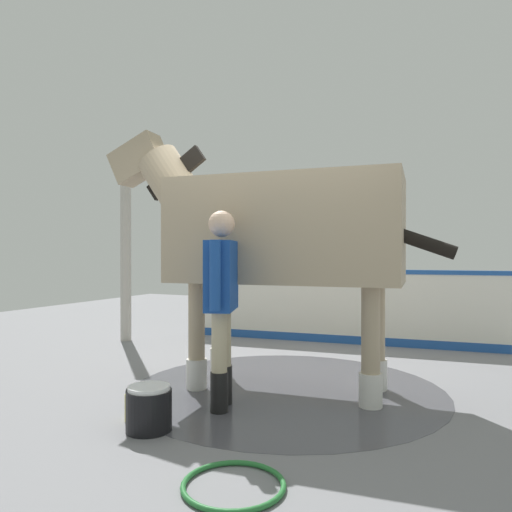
% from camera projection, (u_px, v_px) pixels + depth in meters
% --- Properties ---
extents(ground_plane, '(16.00, 16.00, 0.02)m').
position_uv_depth(ground_plane, '(290.00, 385.00, 4.81)').
color(ground_plane, gray).
extents(wet_patch, '(3.04, 3.04, 0.00)m').
position_uv_depth(wet_patch, '(286.00, 389.00, 4.62)').
color(wet_patch, '#4C4C54').
rests_on(wet_patch, ground).
extents(barrier_wall, '(0.58, 4.69, 1.09)m').
position_uv_depth(barrier_wall, '(333.00, 309.00, 7.02)').
color(barrier_wall, silver).
rests_on(barrier_wall, ground).
extents(roof_post_near, '(0.16, 0.16, 2.79)m').
position_uv_depth(roof_post_near, '(126.00, 248.00, 7.20)').
color(roof_post_near, '#B7B2A8').
rests_on(roof_post_near, ground).
extents(horse, '(1.23, 3.52, 2.61)m').
position_uv_depth(horse, '(276.00, 233.00, 4.65)').
color(horse, tan).
rests_on(horse, ground).
extents(handler, '(0.64, 0.37, 1.69)m').
position_uv_depth(handler, '(222.00, 294.00, 4.06)').
color(handler, black).
rests_on(handler, ground).
extents(wash_bucket, '(0.34, 0.34, 0.33)m').
position_uv_depth(wash_bucket, '(149.00, 409.00, 3.54)').
color(wash_bucket, black).
rests_on(wash_bucket, ground).
extents(bottle_shampoo, '(0.07, 0.07, 0.26)m').
position_uv_depth(bottle_shampoo, '(129.00, 406.00, 3.74)').
color(bottle_shampoo, '#D8CC4C').
rests_on(bottle_shampoo, ground).
extents(bottle_spray, '(0.06, 0.06, 0.19)m').
position_uv_depth(bottle_spray, '(138.00, 400.00, 3.99)').
color(bottle_spray, blue).
rests_on(bottle_spray, ground).
extents(hose_coil, '(0.60, 0.60, 0.03)m').
position_uv_depth(hose_coil, '(233.00, 485.00, 2.68)').
color(hose_coil, '#267233').
rests_on(hose_coil, ground).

